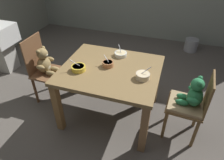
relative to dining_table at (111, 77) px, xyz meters
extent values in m
cube|color=#58524B|center=(0.00, 0.00, -0.61)|extent=(5.20, 5.20, 0.04)
cube|color=olive|center=(0.00, 0.00, 0.09)|extent=(1.10, 0.94, 0.04)
cube|color=olive|center=(-0.50, -0.42, -0.26)|extent=(0.08, 0.08, 0.66)
cube|color=brown|center=(0.50, -0.42, -0.26)|extent=(0.08, 0.08, 0.66)
cube|color=olive|center=(-0.50, 0.42, -0.26)|extent=(0.08, 0.08, 0.66)
cube|color=olive|center=(0.50, 0.42, -0.26)|extent=(0.08, 0.08, 0.66)
cube|color=brown|center=(0.86, -0.04, -0.17)|extent=(0.41, 0.40, 0.02)
cube|color=brown|center=(1.05, -0.05, 0.04)|extent=(0.04, 0.34, 0.41)
cylinder|color=brown|center=(0.71, 0.13, -0.39)|extent=(0.04, 0.04, 0.41)
cylinder|color=brown|center=(0.69, -0.18, -0.39)|extent=(0.04, 0.04, 0.41)
cylinder|color=brown|center=(1.04, 0.11, -0.39)|extent=(0.04, 0.04, 0.41)
cylinder|color=brown|center=(1.02, -0.20, -0.39)|extent=(0.04, 0.04, 0.41)
cube|color=tan|center=(0.86, -0.04, -0.15)|extent=(0.38, 0.37, 0.04)
ellipsoid|color=#2C7D4B|center=(0.93, -0.04, -0.02)|extent=(0.17, 0.19, 0.21)
ellipsoid|color=beige|center=(0.88, -0.04, -0.03)|extent=(0.06, 0.10, 0.13)
sphere|color=#2C7D4B|center=(0.92, -0.04, 0.13)|extent=(0.13, 0.13, 0.13)
ellipsoid|color=beige|center=(0.87, -0.04, 0.12)|extent=(0.05, 0.06, 0.04)
sphere|color=#2C7D4B|center=(0.93, 0.01, 0.18)|extent=(0.05, 0.05, 0.05)
sphere|color=#2C7D4B|center=(0.93, -0.09, 0.18)|extent=(0.05, 0.05, 0.05)
ellipsoid|color=#2C7D4B|center=(0.92, 0.06, 0.00)|extent=(0.12, 0.07, 0.06)
ellipsoid|color=#2C7D4B|center=(0.90, -0.14, 0.00)|extent=(0.12, 0.07, 0.06)
ellipsoid|color=#2C7D4B|center=(0.82, 0.02, -0.10)|extent=(0.14, 0.07, 0.06)
ellipsoid|color=#2C7D4B|center=(0.82, -0.08, -0.10)|extent=(0.14, 0.07, 0.06)
cube|color=brown|center=(-0.86, 0.05, -0.17)|extent=(0.42, 0.40, 0.02)
cube|color=brown|center=(-1.06, 0.06, 0.07)|extent=(0.02, 0.36, 0.48)
cylinder|color=brown|center=(-0.69, -0.12, -0.39)|extent=(0.04, 0.04, 0.41)
cylinder|color=brown|center=(-0.69, 0.22, -0.39)|extent=(0.04, 0.04, 0.41)
cylinder|color=brown|center=(-1.04, -0.11, -0.39)|extent=(0.04, 0.04, 0.41)
cylinder|color=brown|center=(-1.04, 0.22, -0.39)|extent=(0.04, 0.04, 0.41)
ellipsoid|color=#967D4C|center=(-0.94, 0.05, -0.05)|extent=(0.17, 0.20, 0.22)
ellipsoid|color=beige|center=(-0.88, 0.05, -0.06)|extent=(0.06, 0.11, 0.13)
sphere|color=#967D4C|center=(-0.93, 0.05, 0.11)|extent=(0.14, 0.14, 0.14)
ellipsoid|color=beige|center=(-0.88, 0.05, 0.10)|extent=(0.05, 0.06, 0.04)
sphere|color=#967D4C|center=(-0.94, 0.00, 0.16)|extent=(0.05, 0.05, 0.05)
sphere|color=#967D4C|center=(-0.94, 0.10, 0.16)|extent=(0.05, 0.05, 0.05)
ellipsoid|color=#967D4C|center=(-0.91, -0.05, -0.03)|extent=(0.13, 0.06, 0.06)
ellipsoid|color=#967D4C|center=(-0.91, 0.16, -0.03)|extent=(0.13, 0.06, 0.06)
ellipsoid|color=#967D4C|center=(-0.82, 0.00, -0.13)|extent=(0.15, 0.07, 0.07)
ellipsoid|color=#967D4C|center=(-0.82, 0.11, -0.13)|extent=(0.15, 0.07, 0.07)
cylinder|color=beige|center=(0.38, -0.08, 0.14)|extent=(0.15, 0.15, 0.06)
cylinder|color=beige|center=(0.38, -0.08, 0.12)|extent=(0.08, 0.08, 0.01)
cylinder|color=beige|center=(0.38, -0.08, 0.17)|extent=(0.12, 0.12, 0.01)
cylinder|color=#BCBCC1|center=(0.41, -0.06, 0.21)|extent=(0.09, 0.06, 0.07)
ellipsoid|color=#BCBCC1|center=(0.37, -0.08, 0.17)|extent=(0.04, 0.04, 0.01)
cylinder|color=#B37046|center=(-0.04, 0.03, 0.14)|extent=(0.13, 0.13, 0.06)
cylinder|color=#B37046|center=(-0.04, 0.03, 0.12)|extent=(0.07, 0.07, 0.01)
cylinder|color=beige|center=(-0.04, 0.03, 0.17)|extent=(0.11, 0.11, 0.01)
cylinder|color=#BCBCC1|center=(-0.07, 0.05, 0.20)|extent=(0.08, 0.05, 0.07)
ellipsoid|color=#BCBCC1|center=(-0.04, 0.03, 0.16)|extent=(0.04, 0.04, 0.01)
cylinder|color=silver|center=(0.03, 0.31, 0.14)|extent=(0.15, 0.15, 0.05)
cylinder|color=silver|center=(0.03, 0.31, 0.12)|extent=(0.08, 0.08, 0.01)
cylinder|color=beige|center=(0.03, 0.31, 0.16)|extent=(0.12, 0.12, 0.01)
cylinder|color=#BCBCC1|center=(0.01, 0.34, 0.20)|extent=(0.07, 0.09, 0.08)
ellipsoid|color=#BCBCC1|center=(0.03, 0.30, 0.15)|extent=(0.04, 0.04, 0.01)
cylinder|color=yellow|center=(-0.32, -0.15, 0.14)|extent=(0.16, 0.16, 0.05)
cylinder|color=yellow|center=(-0.32, -0.15, 0.12)|extent=(0.09, 0.09, 0.01)
cylinder|color=beige|center=(-0.32, -0.15, 0.16)|extent=(0.13, 0.13, 0.01)
cylinder|color=#BCBCC1|center=(-0.36, -0.15, 0.21)|extent=(0.11, 0.03, 0.08)
ellipsoid|color=#BCBCC1|center=(-0.31, -0.14, 0.16)|extent=(0.04, 0.03, 0.01)
cube|color=#B7B2A8|center=(-2.05, 0.47, -0.35)|extent=(0.30, 0.27, 0.49)
cylinder|color=#93969B|center=(0.96, 2.15, -0.47)|extent=(0.25, 0.25, 0.24)
camera|label=1|loc=(0.61, -1.82, 1.37)|focal=32.70mm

